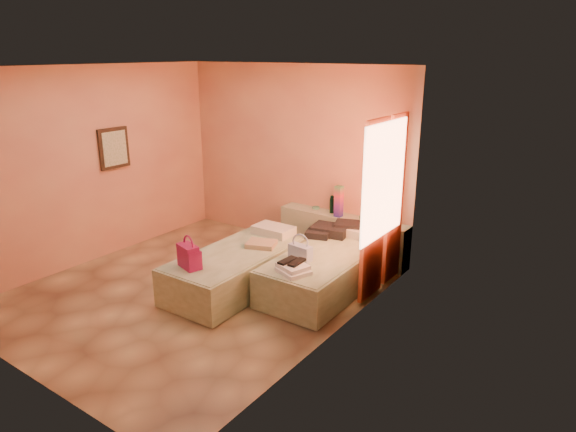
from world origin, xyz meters
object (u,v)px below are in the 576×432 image
object	(u,v)px
green_book	(367,218)
flower_vase	(386,215)
headboard_ledge	(342,236)
blue_handbag	(300,253)
towel_stack	(293,269)
water_bottle	(332,205)
magenta_handbag	(189,256)
bed_right	(327,271)
bed_left	(237,269)

from	to	relation	value
green_book	flower_vase	bearing A→B (deg)	1.92
headboard_ledge	flower_vase	distance (m)	0.81
blue_handbag	towel_stack	world-z (taller)	blue_handbag
blue_handbag	towel_stack	xyz separation A→B (m)	(0.16, -0.38, -0.05)
water_bottle	flower_vase	distance (m)	0.88
flower_vase	headboard_ledge	bearing A→B (deg)	-177.46
headboard_ledge	water_bottle	distance (m)	0.50
magenta_handbag	water_bottle	bearing A→B (deg)	94.47
headboard_ledge	bed_right	size ratio (longest dim) A/B	1.02
flower_vase	blue_handbag	bearing A→B (deg)	-107.09
green_book	water_bottle	bearing A→B (deg)	-165.52
bed_right	blue_handbag	xyz separation A→B (m)	(-0.16, -0.38, 0.35)
bed_left	bed_right	bearing A→B (deg)	31.75
water_bottle	blue_handbag	size ratio (longest dim) A/B	0.85
towel_stack	blue_handbag	bearing A→B (deg)	112.61
green_book	towel_stack	distance (m)	1.91
magenta_handbag	towel_stack	bearing A→B (deg)	43.98
water_bottle	towel_stack	size ratio (longest dim) A/B	0.73
headboard_ledge	bed_left	size ratio (longest dim) A/B	1.02
water_bottle	magenta_handbag	xyz separation A→B (m)	(-0.53, -2.44, -0.13)
bed_left	green_book	size ratio (longest dim) A/B	10.96
towel_stack	headboard_ledge	bearing A→B (deg)	101.59
headboard_ledge	water_bottle	world-z (taller)	water_bottle
flower_vase	green_book	bearing A→B (deg)	172.11
water_bottle	towel_stack	world-z (taller)	water_bottle
water_bottle	towel_stack	xyz separation A→B (m)	(0.58, -1.86, -0.23)
bed_right	water_bottle	world-z (taller)	water_bottle
bed_right	green_book	bearing A→B (deg)	90.20
water_bottle	magenta_handbag	size ratio (longest dim) A/B	0.82
magenta_handbag	blue_handbag	distance (m)	1.35
bed_right	magenta_handbag	world-z (taller)	magenta_handbag
bed_left	water_bottle	xyz separation A→B (m)	(0.40, 1.73, 0.53)
bed_right	blue_handbag	distance (m)	0.54
headboard_ledge	green_book	size ratio (longest dim) A/B	11.23
bed_right	blue_handbag	world-z (taller)	blue_handbag
bed_right	magenta_handbag	bearing A→B (deg)	-130.49
headboard_ledge	towel_stack	distance (m)	1.89
green_book	towel_stack	world-z (taller)	green_book
bed_right	flower_vase	xyz separation A→B (m)	(0.30, 1.10, 0.53)
headboard_ledge	bed_right	bearing A→B (deg)	-70.66
water_bottle	blue_handbag	distance (m)	1.55
bed_left	magenta_handbag	bearing A→B (deg)	-100.83
bed_left	blue_handbag	distance (m)	0.93
green_book	flower_vase	size ratio (longest dim) A/B	0.73
headboard_ledge	blue_handbag	xyz separation A→B (m)	(0.22, -1.46, 0.27)
bed_left	magenta_handbag	distance (m)	0.82
headboard_ledge	water_bottle	xyz separation A→B (m)	(-0.21, 0.03, 0.45)
flower_vase	magenta_handbag	bearing A→B (deg)	-120.02
headboard_ledge	blue_handbag	size ratio (longest dim) A/B	6.83
bed_right	bed_left	bearing A→B (deg)	-148.25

